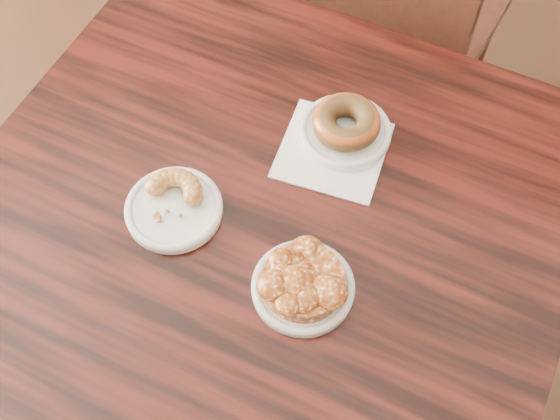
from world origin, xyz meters
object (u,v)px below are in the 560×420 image
(chair_far, at_px, (396,22))
(apple_fritter, at_px, (303,280))
(glazed_donut, at_px, (346,122))
(cafe_table, at_px, (263,321))
(cruller_fragment, at_px, (172,203))

(chair_far, xyz_separation_m, apple_fritter, (0.00, -0.85, 0.33))
(glazed_donut, bearing_deg, cafe_table, -113.60)
(cafe_table, distance_m, apple_fritter, 0.42)
(cafe_table, xyz_separation_m, cruller_fragment, (-0.12, -0.01, 0.40))
(cruller_fragment, bearing_deg, apple_fritter, -17.22)
(apple_fritter, bearing_deg, chair_far, 90.07)
(chair_far, relative_size, cruller_fragment, 9.11)
(glazed_donut, bearing_deg, apple_fritter, -88.42)
(chair_far, xyz_separation_m, cruller_fragment, (-0.21, -0.78, 0.33))
(glazed_donut, height_order, cruller_fragment, glazed_donut)
(cafe_table, bearing_deg, glazed_donut, 75.65)
(cafe_table, xyz_separation_m, apple_fritter, (0.09, -0.08, 0.41))
(chair_far, xyz_separation_m, glazed_donut, (-0.01, -0.58, 0.33))
(cafe_table, distance_m, chair_far, 0.78)
(chair_far, bearing_deg, glazed_donut, 103.13)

